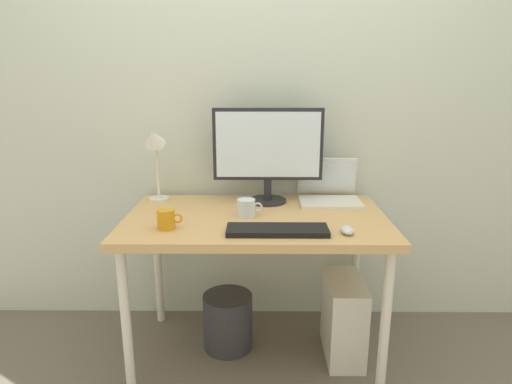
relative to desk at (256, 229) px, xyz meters
name	(u,v)px	position (x,y,z in m)	size (l,w,h in m)	color
ground_plane	(256,352)	(0.00, 0.00, -0.69)	(6.00, 6.00, 0.00)	#665B51
back_wall	(257,97)	(0.00, 0.43, 0.61)	(4.40, 0.04, 2.60)	silver
desk	(256,229)	(0.00, 0.00, 0.00)	(1.26, 0.74, 0.76)	tan
monitor	(268,150)	(0.06, 0.24, 0.35)	(0.57, 0.20, 0.50)	#232328
laptop	(329,191)	(0.39, 0.26, 0.13)	(0.32, 0.27, 0.23)	silver
desk_lamp	(155,149)	(-0.53, 0.24, 0.36)	(0.11, 0.16, 0.41)	silver
keyboard	(277,230)	(0.09, -0.23, 0.08)	(0.44, 0.14, 0.02)	black
mouse	(347,230)	(0.39, -0.24, 0.09)	(0.06, 0.09, 0.03)	silver
coffee_mug	(166,219)	(-0.40, -0.18, 0.11)	(0.11, 0.08, 0.09)	orange
glass_cup	(247,208)	(-0.05, -0.01, 0.11)	(0.12, 0.09, 0.08)	silver
computer_tower	(343,318)	(0.45, -0.01, -0.48)	(0.18, 0.36, 0.42)	silver
wastebasket	(228,321)	(-0.15, 0.05, -0.54)	(0.26, 0.26, 0.30)	#333338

